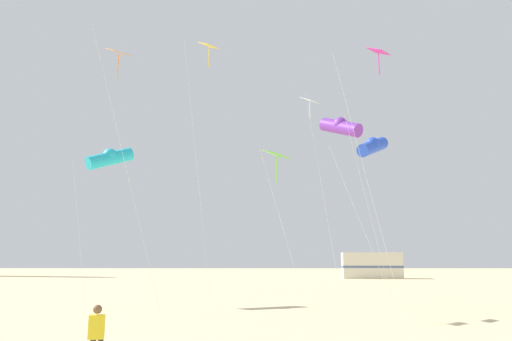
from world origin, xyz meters
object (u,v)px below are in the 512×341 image
kite_diamond_gold (208,58)px  rv_van_cream (372,266)px  kite_diamond_lime (277,159)px  kite_diamond_orange (119,63)px  kite_flyer_standing (97,329)px  kite_tube_blue (373,146)px  kite_tube_cyan (110,158)px  kite_tube_violet (341,127)px  kite_diamond_magenta (377,62)px  kite_diamond_white (311,109)px

kite_diamond_gold → rv_van_cream: bearing=63.3°
kite_diamond_lime → kite_diamond_orange: size_ratio=0.58×
kite_flyer_standing → kite_tube_blue: kite_tube_blue is taller
kite_diamond_orange → kite_tube_cyan: size_ratio=1.44×
kite_diamond_lime → kite_diamond_orange: (-6.99, 0.53, 4.54)m
kite_tube_cyan → rv_van_cream: (20.15, 29.55, -5.94)m
kite_tube_violet → kite_diamond_lime: bearing=-129.5°
kite_flyer_standing → kite_tube_blue: (9.86, 14.18, 7.58)m
kite_diamond_magenta → kite_diamond_gold: bearing=164.0°
kite_diamond_gold → rv_van_cream: (15.11, 30.05, -11.24)m
kite_diamond_lime → kite_diamond_gold: bearing=129.4°
kite_tube_blue → kite_diamond_magenta: bearing=-98.3°
kite_tube_violet → kite_tube_cyan: 12.05m
kite_diamond_magenta → kite_diamond_lime: (-4.86, -1.82, -5.07)m
kite_diamond_white → kite_diamond_orange: bearing=-140.6°
kite_diamond_magenta → kite_diamond_orange: size_ratio=1.05×
kite_tube_blue → rv_van_cream: size_ratio=1.35×
kite_tube_violet → kite_tube_cyan: kite_tube_violet is taller
kite_flyer_standing → kite_diamond_magenta: kite_diamond_magenta is taller
kite_diamond_lime → kite_diamond_gold: 8.38m
kite_tube_cyan → kite_flyer_standing: bearing=-72.6°
kite_diamond_lime → kite_diamond_orange: 8.35m
kite_tube_violet → kite_flyer_standing: bearing=-122.1°
kite_flyer_standing → kite_tube_violet: (7.86, 12.53, 8.22)m
kite_flyer_standing → kite_diamond_lime: (4.41, 8.35, 5.64)m
kite_diamond_lime → rv_van_cream: 36.50m
kite_diamond_magenta → kite_tube_blue: kite_diamond_magenta is taller
kite_diamond_magenta → kite_tube_violet: bearing=120.9°
kite_diamond_gold → kite_tube_cyan: (-5.04, 0.50, -5.31)m
kite_diamond_lime → kite_tube_violet: bearing=50.5°
kite_diamond_lime → kite_diamond_orange: kite_diamond_orange is taller
kite_tube_violet → kite_diamond_white: (-1.05, 4.05, 2.25)m
kite_diamond_orange → rv_van_cream: bearing=61.0°
kite_diamond_lime → kite_diamond_white: (2.39, 8.23, 4.83)m
kite_flyer_standing → kite_diamond_white: size_ratio=0.10×
kite_diamond_magenta → kite_tube_violet: kite_diamond_magenta is taller
kite_diamond_white → kite_diamond_gold: bearing=-145.4°
kite_tube_blue → kite_diamond_white: bearing=141.7°
kite_tube_cyan → kite_tube_violet: bearing=-2.5°
kite_diamond_lime → kite_tube_cyan: bearing=151.1°
kite_tube_blue → kite_diamond_gold: kite_diamond_gold is taller
kite_tube_violet → kite_diamond_gold: 7.87m
kite_diamond_magenta → kite_diamond_orange: kite_diamond_magenta is taller
kite_diamond_orange → kite_tube_blue: kite_diamond_orange is taller
kite_tube_violet → rv_van_cream: size_ratio=1.45×
kite_flyer_standing → rv_van_cream: (16.07, 42.59, 0.78)m
kite_flyer_standing → kite_diamond_orange: 13.75m
kite_flyer_standing → kite_diamond_magenta: 17.44m
kite_diamond_magenta → kite_diamond_gold: (-8.31, 2.38, 1.30)m
kite_diamond_lime → kite_tube_blue: size_ratio=0.75×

